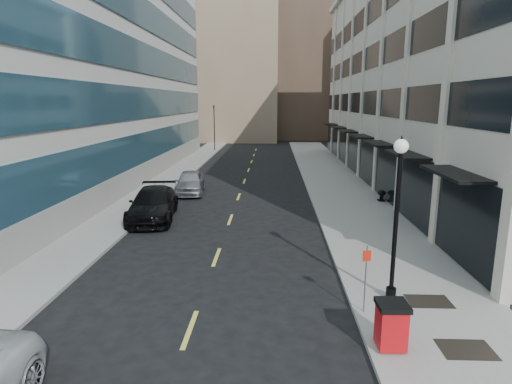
# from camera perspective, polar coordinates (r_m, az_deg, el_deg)

# --- Properties ---
(ground) EXTENTS (160.00, 160.00, 0.00)m
(ground) POSITION_cam_1_polar(r_m,az_deg,el_deg) (11.79, -10.78, -22.36)
(ground) COLOR black
(ground) RESTS_ON ground
(sidewalk_right) EXTENTS (5.00, 80.00, 0.15)m
(sidewalk_right) POSITION_cam_1_polar(r_m,az_deg,el_deg) (30.59, 11.82, -0.60)
(sidewalk_right) COLOR gray
(sidewalk_right) RESTS_ON ground
(sidewalk_left) EXTENTS (3.00, 80.00, 0.15)m
(sidewalk_left) POSITION_cam_1_polar(r_m,az_deg,el_deg) (31.46, -14.21, -0.37)
(sidewalk_left) COLOR gray
(sidewalk_left) RESTS_ON ground
(building_right) EXTENTS (15.30, 46.50, 18.25)m
(building_right) POSITION_cam_1_polar(r_m,az_deg,el_deg) (39.30, 24.81, 14.40)
(building_right) COLOR beige
(building_right) RESTS_ON ground
(building_left) EXTENTS (16.14, 46.00, 20.00)m
(building_left) POSITION_cam_1_polar(r_m,az_deg,el_deg) (40.96, -25.34, 15.62)
(building_left) COLOR silver
(building_left) RESTS_ON ground
(skyline_tan_near) EXTENTS (14.00, 18.00, 28.00)m
(skyline_tan_near) POSITION_cam_1_polar(r_m,az_deg,el_deg) (78.07, -2.52, 17.41)
(skyline_tan_near) COLOR #877658
(skyline_tan_near) RESTS_ON ground
(skyline_brown) EXTENTS (12.00, 16.00, 34.00)m
(skyline_brown) POSITION_cam_1_polar(r_m,az_deg,el_deg) (82.30, 6.55, 19.17)
(skyline_brown) COLOR brown
(skyline_brown) RESTS_ON ground
(skyline_tan_far) EXTENTS (12.00, 14.00, 22.00)m
(skyline_tan_far) POSITION_cam_1_polar(r_m,az_deg,el_deg) (89.09, -8.59, 14.69)
(skyline_tan_far) COLOR #877658
(skyline_tan_far) RESTS_ON ground
(skyline_stone) EXTENTS (10.00, 14.00, 20.00)m
(skyline_stone) POSITION_cam_1_polar(r_m,az_deg,el_deg) (77.12, 14.42, 14.15)
(skyline_stone) COLOR beige
(skyline_stone) RESTS_ON ground
(grate_mid) EXTENTS (1.40, 1.00, 0.01)m
(grate_mid) POSITION_cam_1_polar(r_m,az_deg,el_deg) (13.33, 26.23, -18.31)
(grate_mid) COLOR black
(grate_mid) RESTS_ON sidewalk_right
(grate_far) EXTENTS (1.40, 1.00, 0.01)m
(grate_far) POSITION_cam_1_polar(r_m,az_deg,el_deg) (15.62, 22.05, -13.35)
(grate_far) COLOR black
(grate_far) RESTS_ON sidewalk_right
(road_centerline) EXTENTS (0.15, 68.20, 0.01)m
(road_centerline) POSITION_cam_1_polar(r_m,az_deg,el_deg) (27.37, -2.83, -1.99)
(road_centerline) COLOR #D8CC4C
(road_centerline) RESTS_ON ground
(traffic_signal) EXTENTS (0.66, 0.66, 6.98)m
(traffic_signal) POSITION_cam_1_polar(r_m,az_deg,el_deg) (58.00, -5.63, 11.05)
(traffic_signal) COLOR black
(traffic_signal) RESTS_ON ground
(car_black_pickup) EXTENTS (3.18, 6.27, 1.75)m
(car_black_pickup) POSITION_cam_1_polar(r_m,az_deg,el_deg) (25.09, -13.55, -1.57)
(car_black_pickup) COLOR black
(car_black_pickup) RESTS_ON ground
(car_silver_sedan) EXTENTS (2.46, 5.07, 1.67)m
(car_silver_sedan) POSITION_cam_1_polar(r_m,az_deg,el_deg) (31.58, -8.77, 1.31)
(car_silver_sedan) COLOR gray
(car_silver_sedan) RESTS_ON ground
(trash_bin) EXTENTS (0.82, 0.92, 1.31)m
(trash_bin) POSITION_cam_1_polar(r_m,az_deg,el_deg) (12.35, 17.59, -16.40)
(trash_bin) COLOR red
(trash_bin) RESTS_ON sidewalk_right
(lamppost) EXTENTS (0.45, 0.45, 5.45)m
(lamppost) POSITION_cam_1_polar(r_m,az_deg,el_deg) (14.40, 18.29, -1.72)
(lamppost) COLOR black
(lamppost) RESTS_ON sidewalk_right
(sign_post) EXTENTS (0.26, 0.07, 2.17)m
(sign_post) POSITION_cam_1_polar(r_m,az_deg,el_deg) (13.73, 14.46, -9.95)
(sign_post) COLOR slate
(sign_post) RESTS_ON sidewalk_right
(urn_planter) EXTENTS (0.54, 0.54, 0.75)m
(urn_planter) POSITION_cam_1_polar(r_m,az_deg,el_deg) (29.39, 16.40, -0.30)
(urn_planter) COLOR black
(urn_planter) RESTS_ON sidewalk_right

